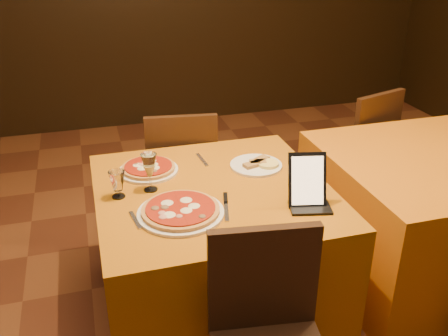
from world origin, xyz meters
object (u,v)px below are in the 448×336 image
object	(u,v)px
pizza_far	(148,169)
water_glass	(118,184)
side_table	(422,216)
pizza_near	(181,211)
wine_glass	(150,172)
main_table	(214,253)
tablet	(307,180)
chair_main_far	(181,173)
chair_side_far	(352,149)

from	to	relation	value
pizza_far	water_glass	distance (m)	0.29
pizza_far	side_table	bearing A→B (deg)	-9.44
pizza_near	wine_glass	bearing A→B (deg)	109.36
main_table	tablet	world-z (taller)	tablet
chair_main_far	pizza_far	xyz separation A→B (m)	(-0.27, -0.53, 0.31)
pizza_far	tablet	world-z (taller)	tablet
water_glass	tablet	distance (m)	0.86
main_table	chair_main_far	bearing A→B (deg)	90.00
side_table	pizza_far	world-z (taller)	pizza_far
side_table	wine_glass	distance (m)	1.61
pizza_near	chair_side_far	bearing A→B (deg)	35.58
side_table	pizza_far	distance (m)	1.59
side_table	pizza_near	size ratio (longest dim) A/B	2.91
water_glass	main_table	bearing A→B (deg)	-5.02
wine_glass	chair_side_far	bearing A→B (deg)	26.78
chair_main_far	pizza_far	size ratio (longest dim) A/B	3.02
pizza_near	pizza_far	distance (m)	0.46
pizza_near	tablet	world-z (taller)	tablet
side_table	pizza_near	xyz separation A→B (m)	(-1.45, -0.21, 0.39)
chair_side_far	pizza_far	xyz separation A→B (m)	(-1.52, -0.58, 0.31)
pizza_near	tablet	distance (m)	0.57
side_table	water_glass	distance (m)	1.75
water_glass	tablet	size ratio (longest dim) A/B	0.53
side_table	pizza_near	distance (m)	1.51
chair_side_far	pizza_near	world-z (taller)	chair_side_far
chair_main_far	wine_glass	xyz separation A→B (m)	(-0.29, -0.73, 0.39)
chair_main_far	pizza_far	distance (m)	0.67
wine_glass	pizza_far	bearing A→B (deg)	84.62
main_table	side_table	world-z (taller)	same
chair_main_far	chair_side_far	distance (m)	1.25
pizza_near	pizza_far	size ratio (longest dim) A/B	1.25
main_table	pizza_far	xyz separation A→B (m)	(-0.27, 0.27, 0.39)
chair_main_far	side_table	bearing A→B (deg)	156.11
tablet	chair_side_far	bearing A→B (deg)	64.21
pizza_near	tablet	bearing A→B (deg)	-6.44
main_table	chair_main_far	distance (m)	0.80
water_glass	pizza_far	bearing A→B (deg)	52.87
main_table	water_glass	distance (m)	0.62
main_table	side_table	bearing A→B (deg)	0.60
chair_side_far	pizza_far	distance (m)	1.65
pizza_near	water_glass	world-z (taller)	water_glass
side_table	wine_glass	world-z (taller)	wine_glass
water_glass	tablet	xyz separation A→B (m)	(0.80, -0.30, 0.06)
chair_main_far	tablet	size ratio (longest dim) A/B	3.73
side_table	chair_side_far	world-z (taller)	chair_side_far
chair_main_far	chair_side_far	xyz separation A→B (m)	(1.25, 0.05, 0.00)
side_table	chair_main_far	bearing A→B (deg)	148.10
chair_main_far	chair_side_far	world-z (taller)	same
chair_side_far	chair_main_far	bearing A→B (deg)	-15.43
pizza_near	side_table	bearing A→B (deg)	8.13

